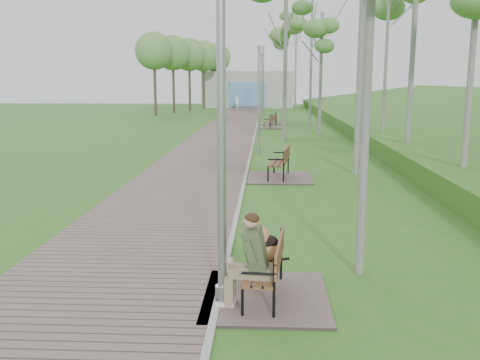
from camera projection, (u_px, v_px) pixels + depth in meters
The scene contains 18 objects.
ground at pixel (233, 236), 10.68m from camera, with size 120.00×120.00×0.00m, color #2F6D20.
walkway at pixel (226, 132), 31.87m from camera, with size 3.50×67.00×0.04m, color #6C5B58.
kerb at pixel (256, 132), 31.78m from camera, with size 0.10×67.00×0.05m, color #999993.
embankment at pixel (470, 136), 29.72m from camera, with size 14.00×70.00×1.60m, color #487227.
building_north at pixel (248, 89), 60.42m from camera, with size 10.00×5.20×4.00m.
bench_main at pixel (260, 271), 7.50m from camera, with size 1.76×1.96×1.54m.
bench_second at pixel (279, 171), 16.87m from camera, with size 2.02×2.24×1.24m.
bench_third at pixel (270, 125), 34.50m from camera, with size 1.68×1.87×1.03m.
bench_far at pixel (273, 121), 37.80m from camera, with size 1.83×2.03×1.12m.
lamp_post_near at pixel (221, 132), 6.92m from camera, with size 0.20×0.20×5.13m.
lamp_post_second at pixel (259, 104), 22.13m from camera, with size 0.17×0.17×4.44m.
lamp_post_third at pixel (263, 83), 45.66m from camera, with size 0.23×0.23×5.91m.
lamp_post_far at pixel (262, 85), 50.48m from camera, with size 0.21×0.21×5.53m.
pedestrian_near at pixel (237, 102), 56.43m from camera, with size 0.53×0.35×1.45m, color white.
birch_mid_c at pixel (322, 35), 29.57m from camera, with size 2.39×2.39×7.01m.
birch_far_a at pixel (312, 8), 33.23m from camera, with size 2.38×2.38×9.48m.
birch_far_b at pixel (285, 29), 37.75m from camera, with size 2.30×2.30×8.44m.
birch_distant_b at pixel (296, 30), 58.02m from camera, with size 2.78×2.78×10.73m.
Camera 1 is at (0.67, -10.27, 3.07)m, focal length 40.00 mm.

